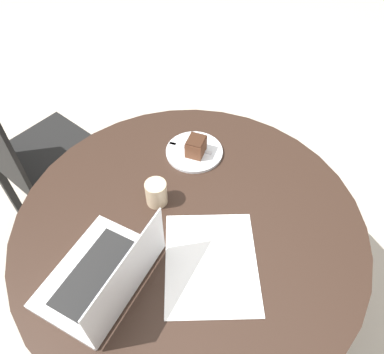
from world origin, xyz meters
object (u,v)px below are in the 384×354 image
at_px(laptop, 105,275).
at_px(coffee_glass, 156,193).
at_px(chair, 34,158).
at_px(plate, 194,152).

bearing_deg(laptop, coffee_glass, 3.85).
bearing_deg(chair, plate, 25.47).
height_order(chair, coffee_glass, chair).
relative_size(chair, plate, 4.39).
bearing_deg(chair, coffee_glass, 5.13).
bearing_deg(laptop, plate, 1.60).
distance_m(chair, laptop, 0.89).
distance_m(chair, coffee_glass, 0.78).
xyz_separation_m(plate, coffee_glass, (-0.13, 0.23, 0.04)).
height_order(plate, laptop, laptop).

